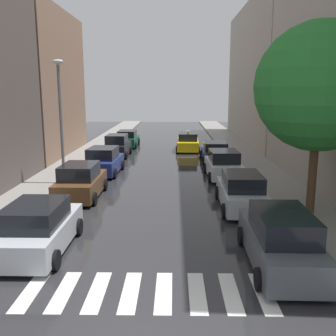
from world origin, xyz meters
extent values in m
cube|color=#29292B|center=(0.00, 24.00, -0.02)|extent=(28.00, 72.00, 0.04)
cube|color=gray|center=(-6.50, 24.00, 0.07)|extent=(3.00, 72.00, 0.15)
cube|color=gray|center=(6.50, 24.00, 0.07)|extent=(3.00, 72.00, 0.15)
cube|color=silver|center=(-3.15, 3.08, 0.01)|extent=(0.45, 2.20, 0.01)
cube|color=silver|center=(-2.25, 3.08, 0.01)|extent=(0.45, 2.20, 0.01)
cube|color=silver|center=(-1.35, 3.08, 0.01)|extent=(0.45, 2.20, 0.01)
cube|color=silver|center=(-0.45, 3.08, 0.01)|extent=(0.45, 2.20, 0.01)
cube|color=silver|center=(0.45, 3.08, 0.01)|extent=(0.45, 2.20, 0.01)
cube|color=silver|center=(1.35, 3.08, 0.01)|extent=(0.45, 2.20, 0.01)
cube|color=silver|center=(2.25, 3.08, 0.01)|extent=(0.45, 2.20, 0.01)
cube|color=silver|center=(3.15, 3.08, 0.01)|extent=(0.45, 2.20, 0.01)
cube|color=#8C6B56|center=(-11.00, 25.31, 5.80)|extent=(6.00, 12.35, 11.61)
cube|color=#9E9384|center=(11.00, 34.85, 7.01)|extent=(6.00, 21.96, 14.01)
cube|color=#B2B7BF|center=(-3.83, 5.77, 0.60)|extent=(1.93, 4.36, 0.85)
cube|color=black|center=(-3.83, 5.55, 1.37)|extent=(1.69, 2.40, 0.69)
cylinder|color=black|center=(-4.79, 7.21, 0.32)|extent=(0.22, 0.64, 0.64)
cylinder|color=black|center=(-2.87, 7.21, 0.32)|extent=(0.22, 0.64, 0.64)
cylinder|color=black|center=(-2.87, 4.33, 0.32)|extent=(0.22, 0.64, 0.64)
cube|color=brown|center=(-3.99, 12.38, 0.61)|extent=(1.92, 4.23, 0.87)
cube|color=black|center=(-4.00, 12.17, 1.40)|extent=(1.67, 2.33, 0.71)
cylinder|color=black|center=(-4.92, 13.78, 0.32)|extent=(0.23, 0.64, 0.64)
cylinder|color=black|center=(-3.04, 13.76, 0.32)|extent=(0.23, 0.64, 0.64)
cylinder|color=black|center=(-4.95, 11.00, 0.32)|extent=(0.23, 0.64, 0.64)
cylinder|color=black|center=(-3.07, 10.98, 0.32)|extent=(0.23, 0.64, 0.64)
cube|color=navy|center=(-3.85, 18.01, 0.61)|extent=(2.11, 4.23, 0.87)
cube|color=black|center=(-3.86, 17.80, 1.40)|extent=(1.79, 2.36, 0.71)
cylinder|color=black|center=(-4.75, 19.42, 0.32)|extent=(0.25, 0.65, 0.64)
cylinder|color=black|center=(-2.83, 19.33, 0.32)|extent=(0.25, 0.65, 0.64)
cylinder|color=black|center=(-4.88, 16.69, 0.32)|extent=(0.25, 0.65, 0.64)
cylinder|color=black|center=(-2.96, 16.60, 0.32)|extent=(0.25, 0.65, 0.64)
cube|color=black|center=(-3.94, 24.69, 0.63)|extent=(1.86, 4.05, 0.90)
cube|color=black|center=(-3.95, 24.49, 1.45)|extent=(1.60, 2.24, 0.74)
cylinder|color=black|center=(-4.79, 26.03, 0.32)|extent=(0.23, 0.64, 0.64)
cylinder|color=black|center=(-3.03, 25.99, 0.32)|extent=(0.23, 0.64, 0.64)
cylinder|color=black|center=(-4.85, 23.38, 0.32)|extent=(0.23, 0.64, 0.64)
cylinder|color=black|center=(-3.09, 23.34, 0.32)|extent=(0.23, 0.64, 0.64)
cube|color=#0C4C2D|center=(-3.77, 30.27, 0.56)|extent=(1.87, 4.37, 0.78)
cube|color=black|center=(-3.77, 30.05, 1.27)|extent=(1.62, 2.41, 0.64)
cylinder|color=black|center=(-4.65, 31.71, 0.32)|extent=(0.23, 0.64, 0.64)
cylinder|color=black|center=(-2.84, 31.69, 0.32)|extent=(0.23, 0.64, 0.64)
cylinder|color=black|center=(-4.69, 28.85, 0.32)|extent=(0.23, 0.64, 0.64)
cylinder|color=black|center=(-2.89, 28.82, 0.32)|extent=(0.23, 0.64, 0.64)
cube|color=#474C51|center=(3.99, 4.80, 0.62)|extent=(1.91, 4.81, 0.90)
cube|color=black|center=(3.99, 4.56, 1.44)|extent=(1.65, 2.66, 0.73)
cylinder|color=black|center=(3.11, 6.39, 0.32)|extent=(0.23, 0.64, 0.64)
cylinder|color=black|center=(4.93, 6.36, 0.32)|extent=(0.23, 0.64, 0.64)
cylinder|color=black|center=(3.05, 3.24, 0.32)|extent=(0.23, 0.64, 0.64)
cylinder|color=black|center=(4.87, 3.20, 0.32)|extent=(0.23, 0.64, 0.64)
cube|color=#B2B7BF|center=(3.82, 10.74, 0.59)|extent=(1.91, 4.55, 0.82)
cube|color=black|center=(3.82, 10.51, 1.34)|extent=(1.66, 2.51, 0.67)
cylinder|color=black|center=(2.92, 12.24, 0.32)|extent=(0.23, 0.64, 0.64)
cylinder|color=black|center=(4.77, 12.22, 0.32)|extent=(0.23, 0.64, 0.64)
cylinder|color=black|center=(2.88, 9.25, 0.32)|extent=(0.23, 0.64, 0.64)
cylinder|color=black|center=(4.73, 9.23, 0.32)|extent=(0.23, 0.64, 0.64)
cube|color=silver|center=(3.78, 17.03, 0.60)|extent=(2.00, 4.17, 0.86)
cube|color=black|center=(3.78, 16.82, 1.38)|extent=(1.72, 2.31, 0.70)
cylinder|color=black|center=(2.79, 18.36, 0.32)|extent=(0.24, 0.65, 0.64)
cylinder|color=black|center=(4.69, 18.41, 0.32)|extent=(0.24, 0.65, 0.64)
cylinder|color=black|center=(2.87, 15.64, 0.32)|extent=(0.24, 0.65, 0.64)
cylinder|color=black|center=(4.76, 15.69, 0.32)|extent=(0.24, 0.65, 0.64)
cube|color=navy|center=(3.82, 22.45, 0.55)|extent=(1.89, 4.27, 0.75)
cube|color=black|center=(3.82, 22.24, 1.23)|extent=(1.65, 2.35, 0.61)
cylinder|color=black|center=(2.90, 23.86, 0.32)|extent=(0.23, 0.64, 0.64)
cylinder|color=black|center=(4.76, 23.85, 0.32)|extent=(0.23, 0.64, 0.64)
cylinder|color=black|center=(2.88, 21.06, 0.32)|extent=(0.23, 0.64, 0.64)
cylinder|color=black|center=(4.74, 21.04, 0.32)|extent=(0.23, 0.64, 0.64)
cube|color=yellow|center=(1.97, 27.89, 0.57)|extent=(2.00, 4.49, 0.80)
cube|color=black|center=(1.96, 27.67, 1.30)|extent=(1.71, 2.49, 0.65)
cube|color=#F2EDCC|center=(1.96, 27.67, 1.72)|extent=(0.21, 0.37, 0.18)
cylinder|color=black|center=(1.09, 29.38, 0.32)|extent=(0.24, 0.65, 0.64)
cylinder|color=black|center=(2.94, 29.32, 0.32)|extent=(0.24, 0.65, 0.64)
cylinder|color=black|center=(0.99, 26.46, 0.32)|extent=(0.24, 0.65, 0.64)
cylinder|color=black|center=(2.84, 26.39, 0.32)|extent=(0.24, 0.65, 0.64)
cylinder|color=#513823|center=(6.64, 9.69, 1.69)|extent=(0.36, 0.36, 3.09)
sphere|color=#26752D|center=(6.64, 9.69, 5.49)|extent=(5.29, 5.29, 5.29)
cylinder|color=#595B60|center=(-5.55, 14.80, 3.43)|extent=(0.16, 0.16, 6.56)
ellipsoid|color=beige|center=(-5.55, 14.80, 6.86)|extent=(0.60, 0.28, 0.24)
camera|label=1|loc=(0.72, -6.37, 5.35)|focal=40.96mm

